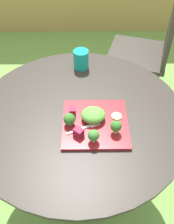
# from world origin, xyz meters

# --- Properties ---
(ground_plane) EXTENTS (12.00, 12.00, 0.00)m
(ground_plane) POSITION_xyz_m (0.00, 0.00, 0.00)
(ground_plane) COLOR #669342
(patio_table) EXTENTS (0.98, 0.98, 0.70)m
(patio_table) POSITION_xyz_m (0.00, 0.00, 0.48)
(patio_table) COLOR #28231E
(patio_table) RESTS_ON ground_plane
(patio_chair) EXTENTS (0.55, 0.55, 0.90)m
(patio_chair) POSITION_xyz_m (0.53, 0.86, 0.53)
(patio_chair) COLOR #332D28
(patio_chair) RESTS_ON ground_plane
(salad_plate) EXTENTS (0.28, 0.28, 0.01)m
(salad_plate) POSITION_xyz_m (0.07, -0.08, 0.71)
(salad_plate) COLOR maroon
(salad_plate) RESTS_ON patio_table
(drinking_glass) EXTENTS (0.08, 0.08, 0.10)m
(drinking_glass) POSITION_xyz_m (0.01, 0.35, 0.75)
(drinking_glass) COLOR #149989
(drinking_glass) RESTS_ON patio_table
(fork) EXTENTS (0.15, 0.08, 0.00)m
(fork) POSITION_xyz_m (0.03, -0.10, 0.72)
(fork) COLOR silver
(fork) RESTS_ON salad_plate
(lettuce_mound) EXTENTS (0.11, 0.10, 0.05)m
(lettuce_mound) POSITION_xyz_m (0.06, -0.06, 0.74)
(lettuce_mound) COLOR #519338
(lettuce_mound) RESTS_ON salad_plate
(broccoli_floret_0) EXTENTS (0.05, 0.05, 0.06)m
(broccoli_floret_0) POSITION_xyz_m (0.15, -0.13, 0.76)
(broccoli_floret_0) COLOR #99B770
(broccoli_floret_0) RESTS_ON salad_plate
(broccoli_floret_1) EXTENTS (0.05, 0.05, 0.06)m
(broccoli_floret_1) POSITION_xyz_m (-0.04, -0.09, 0.75)
(broccoli_floret_1) COLOR #99B770
(broccoli_floret_1) RESTS_ON salad_plate
(broccoli_floret_2) EXTENTS (0.05, 0.05, 0.06)m
(broccoli_floret_2) POSITION_xyz_m (0.06, -0.18, 0.75)
(broccoli_floret_2) COLOR #99B770
(broccoli_floret_2) RESTS_ON salad_plate
(cucumber_slice_0) EXTENTS (0.05, 0.05, 0.01)m
(cucumber_slice_0) POSITION_xyz_m (0.17, -0.04, 0.72)
(cucumber_slice_0) COLOR #8EB766
(cucumber_slice_0) RESTS_ON salad_plate
(beet_chunk_0) EXTENTS (0.05, 0.05, 0.04)m
(beet_chunk_0) POSITION_xyz_m (-0.00, -0.15, 0.74)
(beet_chunk_0) COLOR maroon
(beet_chunk_0) RESTS_ON salad_plate
(beet_chunk_1) EXTENTS (0.03, 0.03, 0.03)m
(beet_chunk_1) POSITION_xyz_m (-0.03, -0.02, 0.73)
(beet_chunk_1) COLOR maroon
(beet_chunk_1) RESTS_ON salad_plate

